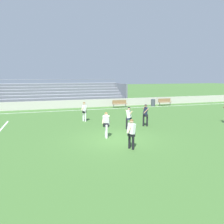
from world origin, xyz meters
TOP-DOWN VIEW (x-y plane):
  - ground_plane at (0.00, 0.00)m, footprint 160.00×160.00m
  - field_line_sideline at (0.00, 11.71)m, footprint 44.00×0.12m
  - field_line_penalty_mark at (-7.27, 5.33)m, footprint 0.12×4.40m
  - sideline_wall at (0.00, 13.62)m, footprint 48.00×0.16m
  - bleacher_stand at (-2.30, 17.16)m, footprint 17.29×5.59m
  - bench_near_bin at (4.53, 12.41)m, footprint 1.80×0.40m
  - bench_centre_sideline at (10.80, 12.41)m, footprint 1.80×0.40m
  - trash_bin at (9.02, 12.27)m, footprint 0.53×0.53m
  - player_white_pressing_high at (1.72, 2.08)m, footprint 0.48×0.71m
  - player_dark_challenging at (3.23, 2.45)m, footprint 0.51×0.54m
  - player_white_on_ball at (-0.46, 0.37)m, footprint 0.62×0.46m
  - player_white_wide_right at (0.26, -2.03)m, footprint 0.65×0.49m
  - player_white_trailing_run at (-0.97, 5.62)m, footprint 0.63×0.49m
  - soccer_ball at (2.07, 2.26)m, footprint 0.22×0.22m

SIDE VIEW (x-z plane):
  - ground_plane at x=0.00m, z-range 0.00..0.00m
  - field_line_sideline at x=0.00m, z-range 0.00..0.01m
  - field_line_penalty_mark at x=-7.27m, z-range 0.00..0.01m
  - soccer_ball at x=2.07m, z-range 0.00..0.22m
  - trash_bin at x=9.02m, z-range 0.00..0.88m
  - sideline_wall at x=0.00m, z-range 0.00..0.97m
  - bench_near_bin at x=4.53m, z-range 0.10..1.00m
  - bench_centre_sideline at x=10.80m, z-range 0.10..1.00m
  - player_white_wide_right at x=0.26m, z-range 0.15..1.78m
  - player_white_pressing_high at x=1.72m, z-range 0.15..1.78m
  - player_white_on_ball at x=-0.46m, z-range 0.15..1.79m
  - player_white_trailing_run at x=-0.97m, z-range 0.16..1.83m
  - player_dark_challenging at x=3.23m, z-range 0.17..1.88m
  - bleacher_stand at x=-2.30m, z-range -0.22..3.13m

